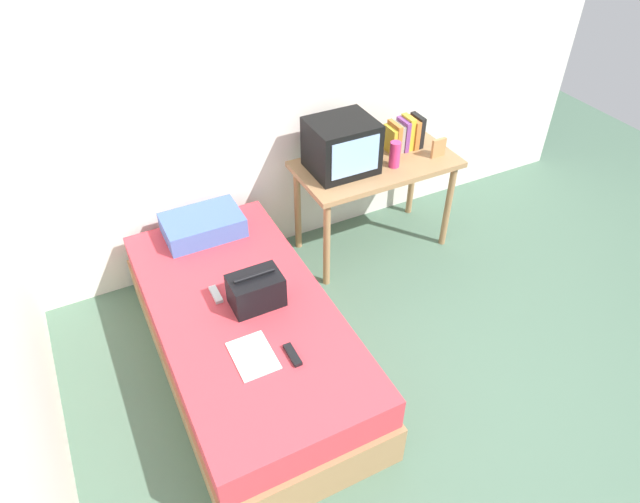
{
  "coord_description": "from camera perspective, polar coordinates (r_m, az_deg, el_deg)",
  "views": [
    {
      "loc": [
        -1.47,
        -1.36,
        2.83
      ],
      "look_at": [
        -0.26,
        1.05,
        0.58
      ],
      "focal_mm": 31.59,
      "sensor_mm": 36.0,
      "label": 1
    }
  ],
  "objects": [
    {
      "name": "ground_plane",
      "position": [
        3.47,
        12.18,
        -16.28
      ],
      "size": [
        8.0,
        8.0,
        0.0
      ],
      "primitive_type": "plane",
      "color": "#4C6B56"
    },
    {
      "name": "wall_back",
      "position": [
        3.98,
        -2.99,
        17.09
      ],
      "size": [
        5.2,
        0.1,
        2.6
      ],
      "primitive_type": "cube",
      "color": "silver",
      "rests_on": "ground"
    },
    {
      "name": "bed",
      "position": [
        3.48,
        -7.47,
        -8.58
      ],
      "size": [
        1.0,
        2.0,
        0.5
      ],
      "color": "#9E754C",
      "rests_on": "ground"
    },
    {
      "name": "desk",
      "position": [
        4.13,
        5.65,
        7.85
      ],
      "size": [
        1.16,
        0.6,
        0.75
      ],
      "color": "#9E754C",
      "rests_on": "ground"
    },
    {
      "name": "tv",
      "position": [
        3.9,
        2.2,
        10.64
      ],
      "size": [
        0.44,
        0.39,
        0.36
      ],
      "color": "black",
      "rests_on": "desk"
    },
    {
      "name": "water_bottle",
      "position": [
        4.0,
        7.59,
        9.72
      ],
      "size": [
        0.08,
        0.08,
        0.19
      ],
      "primitive_type": "cylinder",
      "color": "#E53372",
      "rests_on": "desk"
    },
    {
      "name": "book_row",
      "position": [
        4.23,
        8.55,
        11.66
      ],
      "size": [
        0.27,
        0.16,
        0.25
      ],
      "color": "gold",
      "rests_on": "desk"
    },
    {
      "name": "picture_frame",
      "position": [
        4.18,
        11.92,
        10.24
      ],
      "size": [
        0.11,
        0.02,
        0.14
      ],
      "primitive_type": "cube",
      "color": "#B27F4C",
      "rests_on": "desk"
    },
    {
      "name": "pillow",
      "position": [
        3.83,
        -11.78,
        2.64
      ],
      "size": [
        0.51,
        0.34,
        0.14
      ],
      "primitive_type": "cube",
      "color": "#4766AD",
      "rests_on": "bed"
    },
    {
      "name": "handbag",
      "position": [
        3.24,
        -6.5,
        -3.94
      ],
      "size": [
        0.3,
        0.2,
        0.22
      ],
      "color": "black",
      "rests_on": "bed"
    },
    {
      "name": "magazine",
      "position": [
        3.04,
        -6.8,
        -10.43
      ],
      "size": [
        0.21,
        0.29,
        0.01
      ],
      "primitive_type": "cube",
      "color": "white",
      "rests_on": "bed"
    },
    {
      "name": "remote_dark",
      "position": [
        3.02,
        -2.8,
        -10.41
      ],
      "size": [
        0.04,
        0.16,
        0.02
      ],
      "primitive_type": "cube",
      "color": "black",
      "rests_on": "bed"
    },
    {
      "name": "remote_silver",
      "position": [
        3.38,
        -10.51,
        -4.3
      ],
      "size": [
        0.04,
        0.14,
        0.02
      ],
      "primitive_type": "cube",
      "color": "#B7B7BC",
      "rests_on": "bed"
    }
  ]
}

